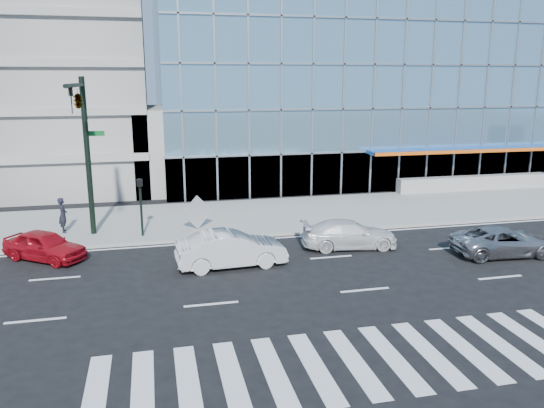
{
  "coord_description": "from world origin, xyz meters",
  "views": [
    {
      "loc": [
        -7.85,
        -22.03,
        8.03
      ],
      "look_at": [
        -2.11,
        3.0,
        1.95
      ],
      "focal_mm": 35.0,
      "sensor_mm": 36.0,
      "label": 1
    }
  ],
  "objects_px": {
    "red_sedan": "(45,245)",
    "tilted_panel": "(197,212)",
    "white_suv": "(349,234)",
    "traffic_signal": "(81,119)",
    "silver_suv": "(504,241)",
    "ped_signal_post": "(141,198)",
    "white_sedan": "(231,249)",
    "pedestrian": "(63,215)"
  },
  "relations": [
    {
      "from": "red_sedan",
      "to": "tilted_panel",
      "type": "relative_size",
      "value": 3.04
    },
    {
      "from": "white_suv",
      "to": "traffic_signal",
      "type": "bearing_deg",
      "value": 81.28
    },
    {
      "from": "silver_suv",
      "to": "white_suv",
      "type": "bearing_deg",
      "value": 72.2
    },
    {
      "from": "silver_suv",
      "to": "red_sedan",
      "type": "relative_size",
      "value": 1.21
    },
    {
      "from": "ped_signal_post",
      "to": "white_suv",
      "type": "relative_size",
      "value": 0.65
    },
    {
      "from": "red_sedan",
      "to": "white_suv",
      "type": "bearing_deg",
      "value": -60.26
    },
    {
      "from": "white_sedan",
      "to": "tilted_panel",
      "type": "height_order",
      "value": "tilted_panel"
    },
    {
      "from": "silver_suv",
      "to": "white_suv",
      "type": "distance_m",
      "value": 7.12
    },
    {
      "from": "ped_signal_post",
      "to": "white_sedan",
      "type": "bearing_deg",
      "value": -53.08
    },
    {
      "from": "silver_suv",
      "to": "white_sedan",
      "type": "distance_m",
      "value": 12.67
    },
    {
      "from": "traffic_signal",
      "to": "red_sedan",
      "type": "xyz_separation_m",
      "value": [
        -1.79,
        -1.98,
        -5.49
      ]
    },
    {
      "from": "ped_signal_post",
      "to": "white_sedan",
      "type": "distance_m",
      "value": 6.52
    },
    {
      "from": "silver_suv",
      "to": "tilted_panel",
      "type": "xyz_separation_m",
      "value": [
        -13.55,
        7.12,
        0.41
      ]
    },
    {
      "from": "ped_signal_post",
      "to": "tilted_panel",
      "type": "height_order",
      "value": "ped_signal_post"
    },
    {
      "from": "tilted_panel",
      "to": "red_sedan",
      "type": "bearing_deg",
      "value": -176.89
    },
    {
      "from": "ped_signal_post",
      "to": "pedestrian",
      "type": "distance_m",
      "value": 4.49
    },
    {
      "from": "white_sedan",
      "to": "red_sedan",
      "type": "distance_m",
      "value": 8.57
    },
    {
      "from": "traffic_signal",
      "to": "ped_signal_post",
      "type": "height_order",
      "value": "traffic_signal"
    },
    {
      "from": "traffic_signal",
      "to": "pedestrian",
      "type": "height_order",
      "value": "traffic_signal"
    },
    {
      "from": "traffic_signal",
      "to": "silver_suv",
      "type": "height_order",
      "value": "traffic_signal"
    },
    {
      "from": "pedestrian",
      "to": "white_sedan",
      "type": "bearing_deg",
      "value": -140.5
    },
    {
      "from": "white_sedan",
      "to": "pedestrian",
      "type": "bearing_deg",
      "value": 45.72
    },
    {
      "from": "silver_suv",
      "to": "tilted_panel",
      "type": "relative_size",
      "value": 3.67
    },
    {
      "from": "traffic_signal",
      "to": "silver_suv",
      "type": "xyz_separation_m",
      "value": [
        18.93,
        -6.03,
        -5.5
      ]
    },
    {
      "from": "pedestrian",
      "to": "white_suv",
      "type": "bearing_deg",
      "value": -121.12
    },
    {
      "from": "white_suv",
      "to": "tilted_panel",
      "type": "distance_m",
      "value": 8.26
    },
    {
      "from": "traffic_signal",
      "to": "ped_signal_post",
      "type": "xyz_separation_m",
      "value": [
        2.5,
        0.37,
        -4.02
      ]
    },
    {
      "from": "red_sedan",
      "to": "pedestrian",
      "type": "distance_m",
      "value": 4.03
    },
    {
      "from": "traffic_signal",
      "to": "tilted_panel",
      "type": "height_order",
      "value": "traffic_signal"
    },
    {
      "from": "ped_signal_post",
      "to": "pedestrian",
      "type": "bearing_deg",
      "value": 157.72
    },
    {
      "from": "ped_signal_post",
      "to": "tilted_panel",
      "type": "bearing_deg",
      "value": 13.88
    },
    {
      "from": "ped_signal_post",
      "to": "white_suv",
      "type": "distance_m",
      "value": 10.62
    },
    {
      "from": "white_suv",
      "to": "tilted_panel",
      "type": "relative_size",
      "value": 3.57
    },
    {
      "from": "white_sedan",
      "to": "pedestrian",
      "type": "xyz_separation_m",
      "value": [
        -7.87,
        6.75,
        0.29
      ]
    },
    {
      "from": "silver_suv",
      "to": "white_sedan",
      "type": "relative_size",
      "value": 1.0
    },
    {
      "from": "white_sedan",
      "to": "silver_suv",
      "type": "bearing_deg",
      "value": -99.53
    },
    {
      "from": "pedestrian",
      "to": "tilted_panel",
      "type": "relative_size",
      "value": 1.43
    },
    {
      "from": "silver_suv",
      "to": "white_sedan",
      "type": "xyz_separation_m",
      "value": [
        -12.6,
        1.3,
        0.13
      ]
    },
    {
      "from": "silver_suv",
      "to": "white_suv",
      "type": "xyz_separation_m",
      "value": [
        -6.6,
        2.66,
        0.01
      ]
    },
    {
      "from": "traffic_signal",
      "to": "white_suv",
      "type": "bearing_deg",
      "value": -15.28
    },
    {
      "from": "silver_suv",
      "to": "tilted_panel",
      "type": "distance_m",
      "value": 15.31
    },
    {
      "from": "silver_suv",
      "to": "pedestrian",
      "type": "relative_size",
      "value": 2.58
    }
  ]
}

